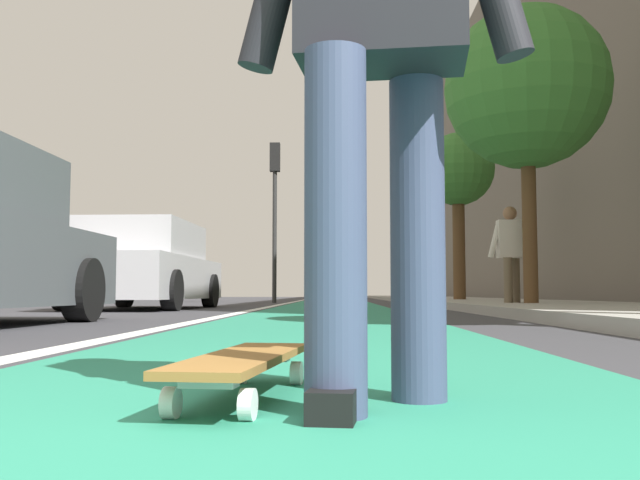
# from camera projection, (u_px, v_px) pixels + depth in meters

# --- Properties ---
(ground_plane) EXTENTS (80.00, 80.00, 0.00)m
(ground_plane) POSITION_uv_depth(u_px,v_px,m) (329.00, 311.00, 10.69)
(ground_plane) COLOR #38383D
(bike_lane_paint) EXTENTS (56.00, 2.14, 0.00)m
(bike_lane_paint) POSITION_uv_depth(u_px,v_px,m) (334.00, 301.00, 24.65)
(bike_lane_paint) COLOR #288466
(bike_lane_paint) RESTS_ON ground
(lane_stripe_white) EXTENTS (52.00, 0.16, 0.01)m
(lane_stripe_white) POSITION_uv_depth(u_px,v_px,m) (291.00, 302.00, 20.69)
(lane_stripe_white) COLOR silver
(lane_stripe_white) RESTS_ON ground
(sidewalk_curb) EXTENTS (52.00, 3.20, 0.12)m
(sidewalk_curb) POSITION_uv_depth(u_px,v_px,m) (467.00, 301.00, 18.58)
(sidewalk_curb) COLOR #9E9B93
(sidewalk_curb) RESTS_ON ground
(building_facade) EXTENTS (40.00, 1.20, 11.93)m
(building_facade) POSITION_uv_depth(u_px,v_px,m) (531.00, 116.00, 22.94)
(building_facade) COLOR #6B6258
(building_facade) RESTS_ON ground
(skateboard) EXTENTS (0.86, 0.30, 0.11)m
(skateboard) POSITION_uv_depth(u_px,v_px,m) (244.00, 363.00, 1.82)
(skateboard) COLOR white
(skateboard) RESTS_ON ground
(skater_person) EXTENTS (0.44, 0.72, 1.64)m
(skater_person) POSITION_uv_depth(u_px,v_px,m) (380.00, 19.00, 1.73)
(skater_person) COLOR #384260
(skater_person) RESTS_ON ground
(parked_car_mid) EXTENTS (4.53, 1.99, 1.48)m
(parked_car_mid) POSITION_uv_depth(u_px,v_px,m) (145.00, 268.00, 12.20)
(parked_car_mid) COLOR #B7B7BC
(parked_car_mid) RESTS_ON ground
(traffic_light) EXTENTS (0.33, 0.28, 4.47)m
(traffic_light) POSITION_uv_depth(u_px,v_px,m) (275.00, 193.00, 19.89)
(traffic_light) COLOR #2D2D2D
(traffic_light) RESTS_ON ground
(street_tree_mid) EXTENTS (2.59, 2.59, 4.81)m
(street_tree_mid) POSITION_uv_depth(u_px,v_px,m) (527.00, 88.00, 11.24)
(street_tree_mid) COLOR brown
(street_tree_mid) RESTS_ON ground
(street_tree_far) EXTENTS (1.81, 1.81, 4.25)m
(street_tree_far) POSITION_uv_depth(u_px,v_px,m) (458.00, 172.00, 17.66)
(street_tree_far) COLOR brown
(street_tree_far) RESTS_ON ground
(pedestrian_distant) EXTENTS (0.47, 0.73, 1.67)m
(pedestrian_distant) POSITION_uv_depth(u_px,v_px,m) (511.00, 251.00, 11.48)
(pedestrian_distant) COLOR brown
(pedestrian_distant) RESTS_ON ground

